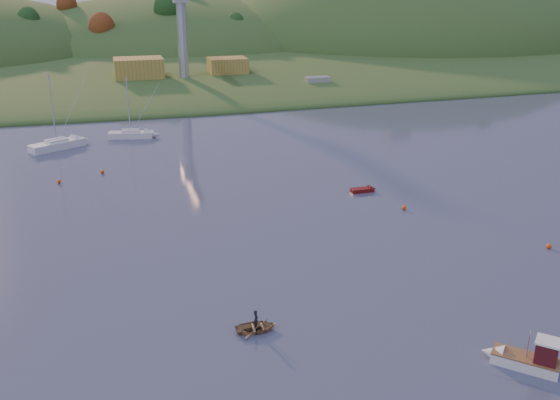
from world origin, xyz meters
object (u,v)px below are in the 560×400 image
object	(u,v)px
sailboat_far	(131,134)
fishing_boat	(521,356)
sailboat_near	(57,144)
canoe	(256,327)
red_tender	(367,190)

from	to	relation	value
sailboat_far	fishing_boat	bearing A→B (deg)	-61.38
sailboat_near	sailboat_far	world-z (taller)	sailboat_near
canoe	red_tender	xyz separation A→B (m)	(20.95, 27.45, -0.09)
canoe	red_tender	world-z (taller)	red_tender
sailboat_near	red_tender	bearing A→B (deg)	-70.35
sailboat_near	canoe	size ratio (longest dim) A/B	3.70
fishing_boat	red_tender	distance (m)	37.03
red_tender	fishing_boat	bearing A→B (deg)	-97.75
sailboat_near	canoe	world-z (taller)	sailboat_near
fishing_boat	sailboat_near	size ratio (longest dim) A/B	0.41
sailboat_near	red_tender	distance (m)	49.34
red_tender	canoe	bearing A→B (deg)	-128.18
fishing_boat	sailboat_far	size ratio (longest dim) A/B	0.48
sailboat_far	sailboat_near	bearing A→B (deg)	-149.33
fishing_boat	red_tender	xyz separation A→B (m)	(4.47, 36.76, -0.50)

